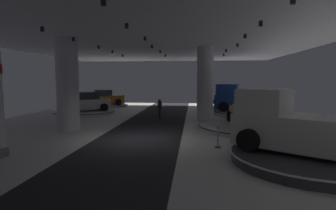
{
  "coord_description": "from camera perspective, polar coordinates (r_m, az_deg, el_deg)",
  "views": [
    {
      "loc": [
        2.8,
        -13.35,
        3.02
      ],
      "look_at": [
        1.15,
        4.11,
        1.4
      ],
      "focal_mm": 28.91,
      "sensor_mm": 36.0,
      "label": 1
    }
  ],
  "objects": [
    {
      "name": "ceiling_with_spotlights",
      "position": [
        13.87,
        -6.6,
        15.75
      ],
      "size": [
        24.0,
        44.0,
        0.39
      ],
      "color": "silver"
    },
    {
      "name": "column_right",
      "position": [
        20.4,
        7.85,
        4.47
      ],
      "size": [
        1.23,
        1.23,
        5.5
      ],
      "color": "silver",
      "rests_on": "ground"
    },
    {
      "name": "display_platform_deep_left",
      "position": [
        31.05,
        -13.19,
        -0.18
      ],
      "size": [
        5.16,
        5.16,
        0.25
      ],
      "color": "silver",
      "rests_on": "ground"
    },
    {
      "name": "display_platform_far_right",
      "position": [
        24.14,
        16.36,
        -1.63
      ],
      "size": [
        5.68,
        5.68,
        0.37
      ],
      "color": "#B7B7BC",
      "rests_on": "ground"
    },
    {
      "name": "ground",
      "position": [
        13.98,
        -6.36,
        -7.34
      ],
      "size": [
        24.0,
        44.0,
        0.06
      ],
      "color": "silver"
    },
    {
      "name": "display_platform_mid_right",
      "position": [
        17.3,
        16.61,
        -4.5
      ],
      "size": [
        6.07,
        6.07,
        0.26
      ],
      "color": "#B7B7BC",
      "rests_on": "ground"
    },
    {
      "name": "display_platform_far_left",
      "position": [
        25.45,
        -17.08,
        -1.44
      ],
      "size": [
        5.31,
        5.31,
        0.26
      ],
      "color": "silver",
      "rests_on": "ground"
    },
    {
      "name": "display_car_deep_left",
      "position": [
        30.98,
        -13.29,
        1.42
      ],
      "size": [
        4.57,
        3.37,
        1.71
      ],
      "color": "#B77519",
      "rests_on": "display_platform_deep_left"
    },
    {
      "name": "pickup_truck_deep_right",
      "position": [
        29.31,
        13.99,
        1.49
      ],
      "size": [
        4.87,
        5.5,
        2.3
      ],
      "color": "silver",
      "rests_on": "display_platform_deep_right"
    },
    {
      "name": "stanchion_a",
      "position": [
        12.4,
        10.48,
        -7.15
      ],
      "size": [
        0.28,
        0.28,
        1.01
      ],
      "color": "#333338",
      "rests_on": "ground"
    },
    {
      "name": "display_car_far_left",
      "position": [
        25.38,
        -17.07,
        0.53
      ],
      "size": [
        4.41,
        4.02,
        1.71
      ],
      "color": "silver",
      "rests_on": "display_platform_far_left"
    },
    {
      "name": "column_left",
      "position": [
        17.19,
        -20.42,
        4.05
      ],
      "size": [
        1.31,
        1.31,
        5.5
      ],
      "color": "silver",
      "rests_on": "ground"
    },
    {
      "name": "display_platform_deep_right",
      "position": [
        29.17,
        14.39,
        -0.57
      ],
      "size": [
        5.68,
        5.68,
        0.23
      ],
      "color": "silver",
      "rests_on": "ground"
    },
    {
      "name": "visitor_walking_near",
      "position": [
        20.95,
        -1.78,
        -0.52
      ],
      "size": [
        0.32,
        0.32,
        1.59
      ],
      "color": "black",
      "rests_on": "ground"
    },
    {
      "name": "pickup_truck_far_right",
      "position": [
        24.06,
        15.66,
        1.01
      ],
      "size": [
        5.66,
        3.71,
        2.3
      ],
      "color": "navy",
      "rests_on": "display_platform_far_right"
    },
    {
      "name": "display_car_mid_right",
      "position": [
        17.21,
        16.67,
        -1.59
      ],
      "size": [
        2.22,
        4.25,
        1.71
      ],
      "color": "#B77519",
      "rests_on": "display_platform_mid_right"
    },
    {
      "name": "pickup_truck_near_right",
      "position": [
        11.1,
        26.31,
        -4.16
      ],
      "size": [
        5.56,
        4.74,
        2.3
      ],
      "color": "silver",
      "rests_on": "display_platform_near_right"
    },
    {
      "name": "display_platform_near_right",
      "position": [
        11.25,
        27.69,
        -9.83
      ],
      "size": [
        5.68,
        5.68,
        0.37
      ],
      "color": "#333338",
      "rests_on": "ground"
    }
  ]
}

